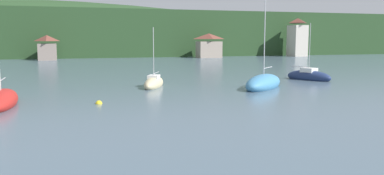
# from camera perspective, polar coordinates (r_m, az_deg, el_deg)

# --- Properties ---
(wooded_hillside) EXTENTS (352.00, 65.49, 28.87)m
(wooded_hillside) POSITION_cam_1_polar(r_m,az_deg,el_deg) (142.82, -22.76, 6.82)
(wooded_hillside) COLOR #264223
(wooded_hillside) RESTS_ON ground_plane
(shore_building_westcentral) EXTENTS (4.24, 5.17, 5.93)m
(shore_building_westcentral) POSITION_cam_1_polar(r_m,az_deg,el_deg) (99.29, -20.52, 5.47)
(shore_building_westcentral) COLOR gray
(shore_building_westcentral) RESTS_ON ground_plane
(shore_building_central) EXTENTS (6.45, 4.51, 6.49)m
(shore_building_central) POSITION_cam_1_polar(r_m,az_deg,el_deg) (104.77, 2.50, 6.14)
(shore_building_central) COLOR gray
(shore_building_central) RESTS_ON ground_plane
(shore_building_eastcentral) EXTENTS (4.30, 5.24, 10.95)m
(shore_building_eastcentral) POSITION_cam_1_polar(r_m,az_deg,el_deg) (116.99, 15.24, 7.07)
(shore_building_eastcentral) COLOR beige
(shore_building_eastcentral) RESTS_ON ground_plane
(sailboat_far_0) EXTENTS (7.55, 7.49, 10.22)m
(sailboat_far_0) POSITION_cam_1_polar(r_m,az_deg,el_deg) (41.02, 10.48, 0.57)
(sailboat_far_0) COLOR teal
(sailboat_far_0) RESTS_ON ground_plane
(sailboat_far_1) EXTENTS (3.88, 6.02, 6.69)m
(sailboat_far_1) POSITION_cam_1_polar(r_m,az_deg,el_deg) (41.45, -5.63, 0.62)
(sailboat_far_1) COLOR #CCBC8E
(sailboat_far_1) RESTS_ON ground_plane
(sailboat_far_7) EXTENTS (4.28, 6.41, 7.44)m
(sailboat_far_7) POSITION_cam_1_polar(r_m,az_deg,el_deg) (50.46, 16.78, 1.59)
(sailboat_far_7) COLOR navy
(sailboat_far_7) RESTS_ON ground_plane
(sailboat_mid_8) EXTENTS (2.45, 7.87, 10.18)m
(sailboat_mid_8) POSITION_cam_1_polar(r_m,az_deg,el_deg) (33.23, -26.26, -1.72)
(sailboat_mid_8) COLOR red
(sailboat_mid_8) RESTS_ON ground_plane
(mooring_buoy_mid) EXTENTS (0.54, 0.54, 0.54)m
(mooring_buoy_mid) POSITION_cam_1_polar(r_m,az_deg,el_deg) (31.41, -13.54, -2.35)
(mooring_buoy_mid) COLOR yellow
(mooring_buoy_mid) RESTS_ON ground_plane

